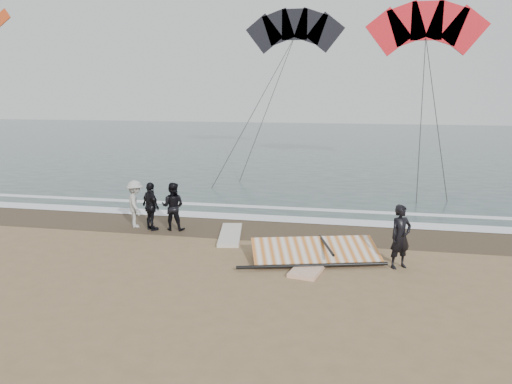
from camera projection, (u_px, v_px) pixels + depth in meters
The scene contains 12 objects.
ground at pixel (276, 280), 12.50m from camera, with size 120.00×120.00×0.00m, color #8C704C.
sea at pixel (335, 143), 44.18m from camera, with size 120.00×54.00×0.02m, color #233838.
wet_sand at pixel (297, 231), 16.82m from camera, with size 120.00×2.80×0.01m, color #4C3D2B.
foam_near at pixel (302, 220), 18.16m from camera, with size 120.00×0.90×0.01m, color white.
foam_far at pixel (307, 209), 19.79m from camera, with size 120.00×0.45×0.01m, color white.
man_main at pixel (400, 237), 13.19m from camera, with size 0.63×0.41×1.72m, color black.
board_white at pixel (314, 262), 13.64m from camera, with size 0.71×2.54×0.10m, color silver.
board_cream at pixel (230, 235), 16.22m from camera, with size 0.66×2.48×0.10m, color beige.
trio_cluster at pixel (151, 205), 16.94m from camera, with size 2.35×1.37×1.65m.
sail_rig at pixel (313, 252), 14.07m from camera, with size 3.93×2.58×0.49m.
kite_red at pixel (426, 31), 26.56m from camera, with size 7.01×4.01×10.78m.
kite_dark at pixel (294, 33), 33.27m from camera, with size 7.40×6.09×14.62m.
Camera 1 is at (1.84, -11.67, 4.67)m, focal length 35.00 mm.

